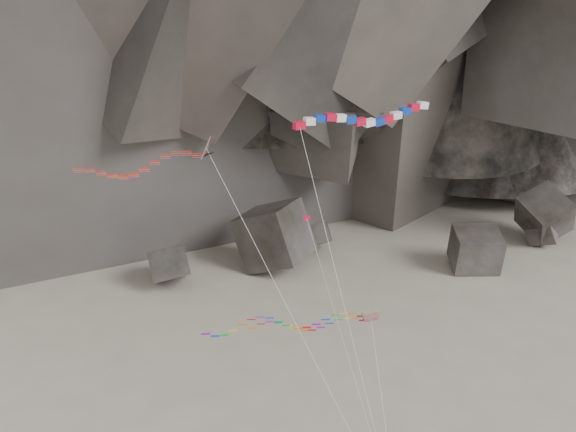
{
  "coord_description": "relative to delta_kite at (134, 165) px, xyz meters",
  "views": [
    {
      "loc": [
        -8.59,
        -49.24,
        38.59
      ],
      "look_at": [
        -1.64,
        6.0,
        17.3
      ],
      "focal_mm": 45.0,
      "sensor_mm": 36.0,
      "label": 1
    }
  ],
  "objects": [
    {
      "name": "boulder_field",
      "position": [
        4.95,
        33.48,
        -21.07
      ],
      "size": [
        82.49,
        16.09,
        10.06
      ],
      "color": "#47423F",
      "rests_on": "ground"
    },
    {
      "name": "banner_kite",
      "position": [
        16.49,
        0.82,
        2.63
      ],
      "size": [
        10.9,
        15.84,
        25.76
      ],
      "rotation": [
        0.0,
        0.0,
        0.35
      ],
      "color": "red",
      "rests_on": "ground"
    },
    {
      "name": "pennant_kite",
      "position": [
        13.33,
        -2.0,
        -8.77
      ],
      "size": [
        4.75,
        13.59,
        17.63
      ],
      "rotation": [
        0.0,
        0.0,
        0.18
      ],
      "color": "red",
      "rests_on": "ground"
    },
    {
      "name": "delta_kite",
      "position": [
        0.0,
        0.0,
        0.0
      ],
      "size": [
        21.53,
        14.15,
        24.43
      ],
      "rotation": [
        0.0,
        0.0,
        -0.28
      ],
      "color": "red",
      "rests_on": "ground"
    },
    {
      "name": "parafoil_kite",
      "position": [
        10.34,
        0.13,
        -13.38
      ],
      "size": [
        14.42,
        13.12,
        9.95
      ],
      "rotation": [
        0.0,
        0.0,
        0.05
      ],
      "color": "yellow",
      "rests_on": "ground"
    }
  ]
}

